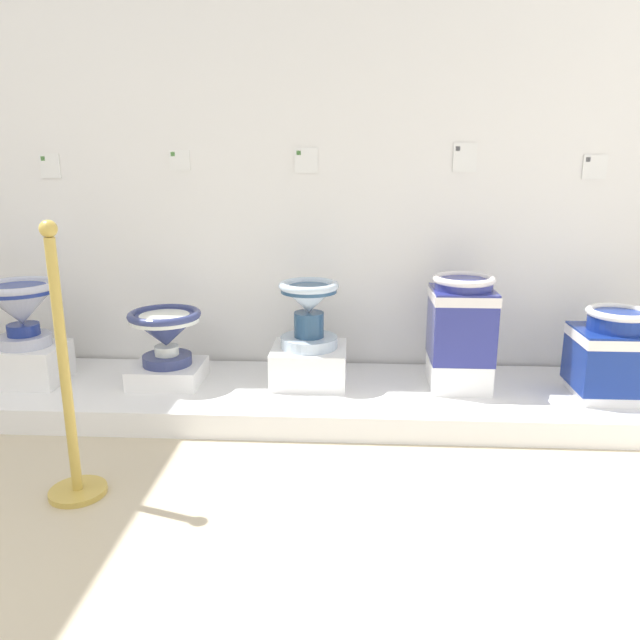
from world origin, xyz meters
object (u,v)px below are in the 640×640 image
(antique_toilet_rightmost, at_px, (20,305))
(plinth_block_slender_white, at_px, (309,364))
(plinth_block_broad_patterned, at_px, (609,392))
(info_placard_third, at_px, (306,160))
(antique_toilet_broad_patterned, at_px, (615,349))
(info_placard_first, at_px, (50,166))
(info_placard_second, at_px, (179,160))
(plinth_block_leftmost, at_px, (168,373))
(info_placard_fourth, at_px, (465,157))
(stanchion_post_near_left, at_px, (69,408))
(plinth_block_rightmost, at_px, (28,364))
(antique_toilet_slender_white, at_px, (309,307))
(antique_toilet_central_ornate, at_px, (462,315))
(info_placard_fifth, at_px, (595,167))
(plinth_block_central_ornate, at_px, (458,372))
(antique_toilet_leftmost, at_px, (165,330))

(antique_toilet_rightmost, xyz_separation_m, plinth_block_slender_white, (1.51, 0.09, -0.33))
(plinth_block_broad_patterned, height_order, info_placard_third, info_placard_third)
(antique_toilet_broad_patterned, height_order, info_placard_first, info_placard_first)
(antique_toilet_rightmost, xyz_separation_m, info_placard_second, (0.77, 0.43, 0.74))
(plinth_block_leftmost, relative_size, info_placard_fourth, 2.43)
(info_placard_first, bearing_deg, info_placard_second, -0.00)
(plinth_block_slender_white, xyz_separation_m, antique_toilet_broad_patterned, (1.54, -0.12, 0.16))
(antique_toilet_rightmost, distance_m, stanchion_post_near_left, 1.13)
(plinth_block_leftmost, relative_size, antique_toilet_broad_patterned, 0.91)
(info_placard_third, bearing_deg, info_placard_first, -180.00)
(plinth_block_rightmost, bearing_deg, antique_toilet_slender_white, 3.45)
(antique_toilet_slender_white, relative_size, plinth_block_broad_patterned, 1.01)
(antique_toilet_slender_white, bearing_deg, plinth_block_rightmost, -176.55)
(antique_toilet_central_ornate, bearing_deg, info_placard_fourth, 85.02)
(antique_toilet_rightmost, bearing_deg, info_placard_fifth, 8.05)
(antique_toilet_slender_white, height_order, info_placard_second, info_placard_second)
(info_placard_second, bearing_deg, antique_toilet_central_ornate, -13.21)
(antique_toilet_slender_white, bearing_deg, stanchion_post_near_left, -130.83)
(plinth_block_central_ornate, distance_m, info_placard_first, 2.54)
(antique_toilet_rightmost, relative_size, plinth_block_central_ornate, 1.22)
(stanchion_post_near_left, bearing_deg, antique_toilet_rightmost, 126.46)
(plinth_block_slender_white, xyz_separation_m, info_placard_second, (-0.74, 0.34, 1.07))
(antique_toilet_rightmost, xyz_separation_m, info_placard_fourth, (2.34, 0.43, 0.75))
(plinth_block_rightmost, distance_m, antique_toilet_central_ornate, 2.33)
(plinth_block_broad_patterned, xyz_separation_m, stanchion_post_near_left, (-2.40, -0.86, 0.22))
(info_placard_second, height_order, info_placard_third, info_placard_third)
(antique_toilet_slender_white, bearing_deg, info_placard_fourth, 22.26)
(info_placard_first, bearing_deg, plinth_block_slender_white, -12.81)
(antique_toilet_rightmost, bearing_deg, plinth_block_rightmost, 0.00)
(antique_toilet_rightmost, relative_size, antique_toilet_leftmost, 1.04)
(antique_toilet_rightmost, relative_size, antique_toilet_central_ornate, 0.90)
(antique_toilet_broad_patterned, xyz_separation_m, info_placard_fifth, (-0.02, 0.46, 0.88))
(info_placard_first, bearing_deg, antique_toilet_leftmost, -28.34)
(info_placard_fourth, xyz_separation_m, info_placard_fifth, (0.69, -0.00, -0.05))
(antique_toilet_leftmost, distance_m, stanchion_post_near_left, 0.94)
(plinth_block_slender_white, xyz_separation_m, info_placard_fifth, (1.52, 0.34, 1.03))
(antique_toilet_slender_white, height_order, antique_toilet_central_ornate, antique_toilet_central_ornate)
(plinth_block_leftmost, height_order, antique_toilet_central_ornate, antique_toilet_central_ornate)
(plinth_block_rightmost, height_order, plinth_block_leftmost, plinth_block_rightmost)
(plinth_block_slender_white, bearing_deg, antique_toilet_slender_white, 0.00)
(info_placard_second, bearing_deg, antique_toilet_rightmost, -150.88)
(antique_toilet_central_ornate, relative_size, antique_toilet_broad_patterned, 1.08)
(stanchion_post_near_left, bearing_deg, antique_toilet_slender_white, 49.17)
(antique_toilet_broad_patterned, bearing_deg, plinth_block_broad_patterned, 180.00)
(info_placard_third, bearing_deg, info_placard_fourth, 0.00)
(plinth_block_rightmost, height_order, stanchion_post_near_left, stanchion_post_near_left)
(antique_toilet_slender_white, height_order, info_placard_third, info_placard_third)
(plinth_block_rightmost, xyz_separation_m, info_placard_fourth, (2.34, 0.43, 1.08))
(plinth_block_rightmost, xyz_separation_m, plinth_block_leftmost, (0.75, 0.04, -0.05))
(antique_toilet_broad_patterned, relative_size, info_placard_second, 3.58)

